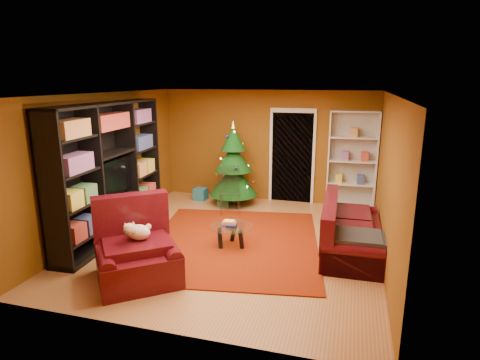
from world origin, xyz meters
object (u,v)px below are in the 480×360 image
(media_unit, at_px, (110,171))
(sofa, at_px, (352,226))
(rug, at_px, (234,242))
(armchair, at_px, (137,249))
(christmas_tree, at_px, (233,164))
(gift_box_red, at_px, (238,194))
(dog, at_px, (139,232))
(acrylic_chair, at_px, (230,193))
(coffee_table, at_px, (232,236))
(gift_box_teal, at_px, (201,194))
(gift_box_green, at_px, (223,200))
(white_bookshelf, at_px, (352,161))

(media_unit, bearing_deg, sofa, 3.01)
(rug, distance_m, armchair, 1.97)
(christmas_tree, height_order, gift_box_red, christmas_tree)
(rug, xyz_separation_m, dog, (-0.94, -1.60, 0.70))
(media_unit, relative_size, gift_box_red, 13.18)
(sofa, relative_size, acrylic_chair, 2.30)
(media_unit, bearing_deg, rug, 2.66)
(gift_box_red, xyz_separation_m, coffee_table, (0.68, -2.77, 0.08))
(gift_box_teal, bearing_deg, dog, -81.47)
(christmas_tree, xyz_separation_m, gift_box_teal, (-0.87, 0.12, -0.81))
(christmas_tree, bearing_deg, coffee_table, -74.15)
(gift_box_green, distance_m, sofa, 3.42)
(dog, relative_size, coffee_table, 0.52)
(sofa, relative_size, coffee_table, 2.73)
(gift_box_red, relative_size, sofa, 0.12)
(media_unit, distance_m, dog, 2.00)
(coffee_table, bearing_deg, gift_box_green, 111.55)
(christmas_tree, xyz_separation_m, sofa, (2.67, -1.97, -0.50))
(rug, relative_size, sofa, 1.64)
(rug, bearing_deg, dog, -120.44)
(media_unit, distance_m, gift_box_red, 3.42)
(gift_box_green, relative_size, coffee_table, 0.34)
(rug, bearing_deg, gift_box_teal, 123.53)
(rug, distance_m, white_bookshelf, 3.42)
(rug, bearing_deg, gift_box_green, 112.90)
(gift_box_teal, bearing_deg, media_unit, -106.78)
(rug, xyz_separation_m, coffee_table, (0.01, -0.17, 0.19))
(christmas_tree, bearing_deg, gift_box_red, 90.89)
(christmas_tree, distance_m, coffee_table, 2.56)
(acrylic_chair, bearing_deg, gift_box_teal, 121.09)
(gift_box_green, bearing_deg, acrylic_chair, -57.49)
(gift_box_teal, xyz_separation_m, gift_box_red, (0.86, 0.29, -0.02))
(gift_box_green, distance_m, acrylic_chair, 0.65)
(dog, xyz_separation_m, acrylic_chair, (0.38, 3.16, -0.25))
(gift_box_red, relative_size, acrylic_chair, 0.26)
(acrylic_chair, bearing_deg, rug, -91.90)
(gift_box_teal, bearing_deg, gift_box_green, -21.57)
(rug, distance_m, coffee_table, 0.26)
(white_bookshelf, xyz_separation_m, dog, (-2.88, -4.20, -0.38))
(gift_box_teal, bearing_deg, rug, -56.47)
(christmas_tree, relative_size, gift_box_red, 8.13)
(white_bookshelf, distance_m, dog, 5.11)
(rug, relative_size, media_unit, 1.08)
(rug, distance_m, gift_box_green, 2.22)
(armchair, bearing_deg, gift_box_teal, 59.77)
(gift_box_teal, relative_size, dog, 0.71)
(media_unit, xyz_separation_m, gift_box_green, (1.42, 2.25, -1.09))
(gift_box_teal, xyz_separation_m, armchair, (0.58, -3.97, 0.33))
(armchair, xyz_separation_m, dog, (0.01, 0.07, 0.23))
(sofa, height_order, acrylic_chair, acrylic_chair)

